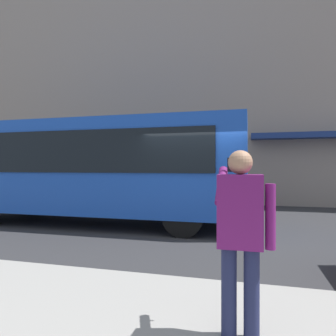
# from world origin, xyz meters

# --- Properties ---
(ground_plane) EXTENTS (60.00, 60.00, 0.00)m
(ground_plane) POSITION_xyz_m (0.00, 0.00, 0.00)
(ground_plane) COLOR #2B2B2D
(building_facade_far) EXTENTS (28.00, 1.55, 12.00)m
(building_facade_far) POSITION_xyz_m (-0.02, -6.80, 5.99)
(building_facade_far) COLOR gray
(building_facade_far) RESTS_ON ground_plane
(red_bus) EXTENTS (9.05, 2.54, 3.08)m
(red_bus) POSITION_xyz_m (3.33, -0.62, 1.68)
(red_bus) COLOR #1947AD
(red_bus) RESTS_ON ground_plane
(pedestrian_photographer) EXTENTS (0.53, 0.52, 1.70)m
(pedestrian_photographer) POSITION_xyz_m (-1.17, 4.88, 1.14)
(pedestrian_photographer) COLOR #1E2347
(pedestrian_photographer) RESTS_ON sidewalk_curb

